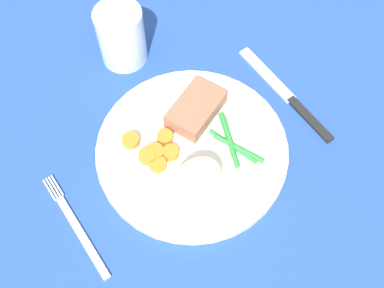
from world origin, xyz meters
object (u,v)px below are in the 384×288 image
knife (287,95)px  water_glass (122,39)px  meat_portion (196,109)px  fork (76,226)px  dinner_plate (192,150)px

knife → water_glass: size_ratio=2.19×
meat_portion → fork: 22.91cm
dinner_plate → meat_portion: 5.96cm
fork → knife: bearing=2.7°
dinner_plate → knife: bearing=-0.9°
dinner_plate → fork: (-18.66, -0.26, -0.60)cm
knife → fork: bearing=-176.4°
fork → water_glass: size_ratio=1.77×
knife → water_glass: 26.68cm
fork → knife: (36.12, -0.03, -0.00)cm
dinner_plate → water_glass: 20.84cm
fork → water_glass: 29.05cm
dinner_plate → water_glass: (1.24, 20.56, 3.18)cm
dinner_plate → knife: size_ratio=1.31×
dinner_plate → meat_portion: bearing=49.4°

